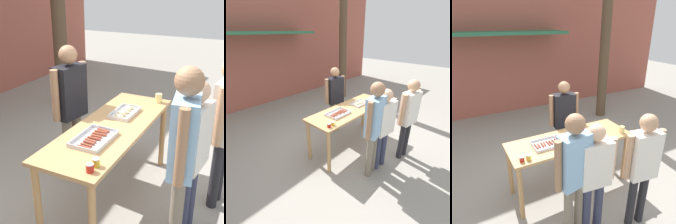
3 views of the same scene
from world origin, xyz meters
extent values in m
plane|color=gray|center=(0.00, 0.00, 0.00)|extent=(24.00, 24.00, 0.00)
cube|color=tan|center=(0.00, 0.00, 0.91)|extent=(2.02, 0.70, 0.04)
cylinder|color=tan|center=(0.94, -0.29, 0.45)|extent=(0.07, 0.07, 0.89)
cylinder|color=tan|center=(-0.94, 0.29, 0.45)|extent=(0.07, 0.07, 0.89)
cylinder|color=tan|center=(0.94, 0.29, 0.45)|extent=(0.07, 0.07, 0.89)
cube|color=silver|center=(-0.39, 0.00, 0.94)|extent=(0.47, 0.32, 0.01)
cube|color=silver|center=(-0.39, -0.16, 0.96)|extent=(0.47, 0.01, 0.03)
cube|color=silver|center=(-0.39, 0.15, 0.96)|extent=(0.47, 0.01, 0.03)
cube|color=silver|center=(-0.62, 0.00, 0.96)|extent=(0.01, 0.32, 0.03)
cube|color=silver|center=(-0.16, 0.00, 0.96)|extent=(0.01, 0.32, 0.03)
cylinder|color=brown|center=(-0.58, 0.00, 0.96)|extent=(0.03, 0.14, 0.03)
cylinder|color=brown|center=(-0.54, 0.00, 0.95)|extent=(0.03, 0.12, 0.02)
cylinder|color=brown|center=(-0.49, 0.00, 0.96)|extent=(0.03, 0.12, 0.03)
cylinder|color=brown|center=(-0.44, 0.01, 0.95)|extent=(0.04, 0.13, 0.02)
cylinder|color=brown|center=(-0.39, 0.00, 0.96)|extent=(0.03, 0.14, 0.03)
cylinder|color=brown|center=(-0.35, 0.00, 0.96)|extent=(0.04, 0.12, 0.03)
cylinder|color=brown|center=(-0.29, -0.01, 0.96)|extent=(0.04, 0.15, 0.03)
cylinder|color=brown|center=(-0.24, 0.01, 0.96)|extent=(0.04, 0.13, 0.03)
cylinder|color=brown|center=(-0.20, 0.00, 0.96)|extent=(0.04, 0.14, 0.03)
cube|color=silver|center=(0.33, 0.00, 0.94)|extent=(0.42, 0.24, 0.01)
cube|color=silver|center=(0.33, -0.12, 0.96)|extent=(0.42, 0.01, 0.03)
cube|color=silver|center=(0.33, 0.12, 0.96)|extent=(0.42, 0.01, 0.03)
cube|color=silver|center=(0.13, 0.00, 0.96)|extent=(0.01, 0.24, 0.03)
cube|color=silver|center=(0.54, 0.00, 0.96)|extent=(0.01, 0.24, 0.03)
ellipsoid|color=beige|center=(0.18, 0.00, 0.97)|extent=(0.07, 0.13, 0.05)
ellipsoid|color=beige|center=(0.26, 0.01, 0.97)|extent=(0.06, 0.11, 0.05)
ellipsoid|color=beige|center=(0.33, 0.00, 0.96)|extent=(0.08, 0.12, 0.04)
ellipsoid|color=beige|center=(0.41, 0.00, 0.97)|extent=(0.08, 0.11, 0.05)
ellipsoid|color=beige|center=(0.49, 0.01, 0.96)|extent=(0.05, 0.11, 0.04)
cylinder|color=#B22319|center=(-0.88, -0.24, 0.97)|extent=(0.07, 0.07, 0.06)
cylinder|color=#B2B2B7|center=(-0.88, -0.24, 1.00)|extent=(0.06, 0.06, 0.01)
cylinder|color=gold|center=(-0.78, -0.24, 0.97)|extent=(0.07, 0.07, 0.06)
cylinder|color=#B2B2B7|center=(-0.78, -0.24, 1.00)|extent=(0.06, 0.06, 0.01)
cylinder|color=#DBC67A|center=(0.87, -0.23, 0.99)|extent=(0.09, 0.09, 0.12)
cylinder|color=#756B5B|center=(0.16, 0.70, 0.40)|extent=(0.12, 0.12, 0.81)
cylinder|color=#756B5B|center=(0.34, 0.68, 0.40)|extent=(0.12, 0.12, 0.81)
cube|color=black|center=(0.25, 0.69, 1.13)|extent=(0.43, 0.28, 0.64)
sphere|color=#936B4C|center=(0.25, 0.69, 1.58)|extent=(0.22, 0.22, 0.22)
cylinder|color=#936B4C|center=(0.01, 0.73, 1.15)|extent=(0.09, 0.09, 0.61)
cylinder|color=#936B4C|center=(0.49, 0.65, 1.15)|extent=(0.09, 0.09, 0.61)
cylinder|color=#756B5B|center=(-0.35, -0.85, 0.43)|extent=(0.11, 0.11, 0.85)
cylinder|color=#756B5B|center=(-0.52, -0.88, 0.43)|extent=(0.11, 0.11, 0.85)
cube|color=#84B2DB|center=(-0.43, -0.86, 1.19)|extent=(0.40, 0.26, 0.67)
sphere|color=#936B4C|center=(-0.43, -0.86, 1.66)|extent=(0.23, 0.23, 0.23)
cylinder|color=#936B4C|center=(-0.21, -0.83, 1.20)|extent=(0.08, 0.08, 0.64)
cylinder|color=#936B4C|center=(-0.66, -0.90, 1.20)|extent=(0.08, 0.08, 0.64)
cylinder|color=#232328|center=(0.52, -1.10, 0.40)|extent=(0.11, 0.11, 0.81)
cylinder|color=#232328|center=(0.36, -1.08, 0.40)|extent=(0.11, 0.11, 0.81)
cylinder|color=tan|center=(0.21, -1.05, 1.14)|extent=(0.08, 0.08, 0.61)
cylinder|color=#333851|center=(-0.07, -0.90, 0.38)|extent=(0.12, 0.12, 0.77)
cylinder|color=#333851|center=(-0.24, -0.88, 0.38)|extent=(0.12, 0.12, 0.77)
cube|color=silver|center=(-0.16, -0.89, 1.07)|extent=(0.42, 0.27, 0.61)
sphere|color=#DBAD89|center=(-0.16, -0.89, 1.50)|extent=(0.21, 0.21, 0.21)
cylinder|color=#DBAD89|center=(0.09, -0.92, 1.09)|extent=(0.09, 0.09, 0.58)
cylinder|color=#DBAD89|center=(-0.40, -0.86, 1.09)|extent=(0.09, 0.09, 0.58)
camera|label=1|loc=(-2.70, -1.34, 2.34)|focal=50.00mm
camera|label=2|loc=(-2.71, -2.14, 2.47)|focal=28.00mm
camera|label=3|loc=(-1.53, -2.67, 2.66)|focal=35.00mm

